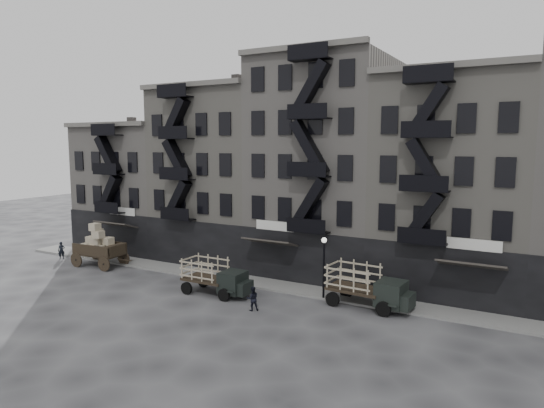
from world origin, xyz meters
The scene contains 13 objects.
ground centered at (0.00, 0.00, 0.00)m, with size 140.00×140.00×0.00m, color #38383A.
sidewalk centered at (0.00, 3.75, 0.07)m, with size 55.00×2.50×0.15m, color slate.
building_west centered at (-20.00, 9.83, 6.00)m, with size 10.00×11.35×13.20m.
building_midwest centered at (-10.00, 9.83, 7.50)m, with size 10.00×11.35×16.20m.
building_center centered at (0.00, 9.82, 8.50)m, with size 10.00×11.35×18.20m.
building_mideast centered at (10.00, 9.83, 7.50)m, with size 10.00×11.35×16.20m.
lamp_post centered at (3.00, 2.60, 2.78)m, with size 0.36×0.36×4.28m.
horse centered at (-19.96, 2.60, 0.78)m, with size 0.84×1.85×1.57m, color silver.
wagon centered at (-17.39, 1.53, 2.13)m, with size 4.52×2.58×3.73m.
stake_truck_west centered at (-4.08, 0.00, 1.44)m, with size 5.07×2.14×2.53m.
stake_truck_east centered at (6.02, 2.57, 1.57)m, with size 5.61×2.61×2.74m.
pedestrian_west centered at (-22.35, 1.58, 0.80)m, with size 0.58×0.38×1.59m, color black.
pedestrian_mid centered at (-0.07, -1.53, 0.78)m, with size 0.76×0.59×1.56m, color black.
Camera 1 is at (15.39, -26.70, 10.55)m, focal length 32.00 mm.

